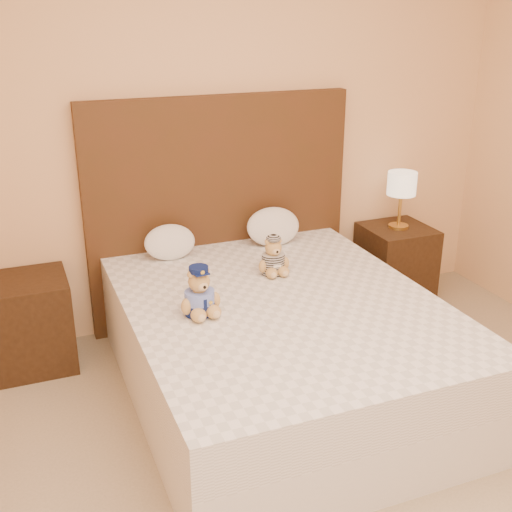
{
  "coord_description": "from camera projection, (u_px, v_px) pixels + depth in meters",
  "views": [
    {
      "loc": [
        -1.27,
        -1.61,
        2.01
      ],
      "look_at": [
        -0.05,
        1.45,
        0.72
      ],
      "focal_mm": 45.0,
      "sensor_mm": 36.0,
      "label": 1
    }
  ],
  "objects": [
    {
      "name": "teddy_prisoner",
      "position": [
        273.0,
        256.0,
        3.71
      ],
      "size": [
        0.2,
        0.19,
        0.22
      ],
      "primitive_type": null,
      "rotation": [
        0.0,
        0.0,
        -0.01
      ],
      "color": "tan",
      "rests_on": "bed"
    },
    {
      "name": "nightstand_right",
      "position": [
        395.0,
        264.0,
        4.62
      ],
      "size": [
        0.45,
        0.45,
        0.55
      ],
      "primitive_type": "cube",
      "color": "#342010",
      "rests_on": "ground"
    },
    {
      "name": "teddy_police",
      "position": [
        199.0,
        291.0,
        3.21
      ],
      "size": [
        0.25,
        0.24,
        0.26
      ],
      "primitive_type": null,
      "rotation": [
        0.0,
        0.0,
        0.13
      ],
      "color": "tan",
      "rests_on": "bed"
    },
    {
      "name": "bed",
      "position": [
        281.0,
        346.0,
        3.5
      ],
      "size": [
        1.6,
        2.0,
        0.55
      ],
      "color": "white",
      "rests_on": "ground"
    },
    {
      "name": "pillow_left",
      "position": [
        170.0,
        241.0,
        3.94
      ],
      "size": [
        0.32,
        0.21,
        0.22
      ],
      "primitive_type": "ellipsoid",
      "color": "white",
      "rests_on": "bed"
    },
    {
      "name": "headboard",
      "position": [
        220.0,
        212.0,
        4.2
      ],
      "size": [
        1.75,
        0.08,
        1.5
      ],
      "primitive_type": "cube",
      "color": "#462615",
      "rests_on": "ground"
    },
    {
      "name": "lamp",
      "position": [
        402.0,
        186.0,
        4.41
      ],
      "size": [
        0.2,
        0.2,
        0.4
      ],
      "color": "gold",
      "rests_on": "nightstand_right"
    },
    {
      "name": "pillow_right",
      "position": [
        273.0,
        225.0,
        4.17
      ],
      "size": [
        0.36,
        0.24,
        0.26
      ],
      "primitive_type": "ellipsoid",
      "color": "white",
      "rests_on": "bed"
    },
    {
      "name": "nightstand_left",
      "position": [
        31.0,
        323.0,
        3.76
      ],
      "size": [
        0.45,
        0.45,
        0.55
      ],
      "primitive_type": "cube",
      "color": "#342010",
      "rests_on": "ground"
    },
    {
      "name": "room_walls",
      "position": [
        371.0,
        66.0,
        2.3
      ],
      "size": [
        4.04,
        4.52,
        2.72
      ],
      "color": "#E8B47E",
      "rests_on": "ground"
    }
  ]
}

